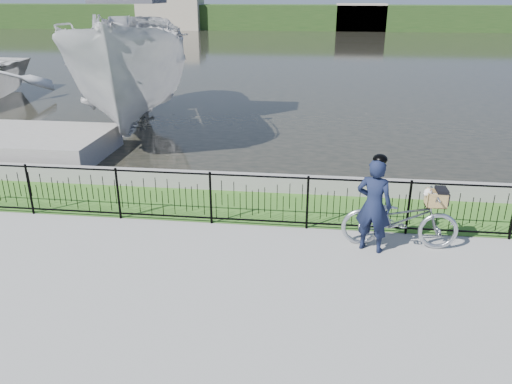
# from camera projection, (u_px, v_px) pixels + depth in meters

# --- Properties ---
(ground) EXTENTS (120.00, 120.00, 0.00)m
(ground) POSITION_uv_depth(u_px,v_px,m) (248.00, 264.00, 8.97)
(ground) COLOR gray
(ground) RESTS_ON ground
(grass_strip) EXTENTS (60.00, 2.00, 0.01)m
(grass_strip) POSITION_uv_depth(u_px,v_px,m) (264.00, 206.00, 11.36)
(grass_strip) COLOR #386920
(grass_strip) RESTS_ON ground
(water) EXTENTS (120.00, 120.00, 0.00)m
(water) POSITION_uv_depth(u_px,v_px,m) (305.00, 54.00, 39.35)
(water) COLOR black
(water) RESTS_ON ground
(quay_wall) EXTENTS (60.00, 0.30, 0.40)m
(quay_wall) POSITION_uv_depth(u_px,v_px,m) (268.00, 183.00, 12.21)
(quay_wall) COLOR gray
(quay_wall) RESTS_ON ground
(fence) EXTENTS (14.00, 0.06, 1.15)m
(fence) POSITION_uv_depth(u_px,v_px,m) (259.00, 200.00, 10.22)
(fence) COLOR black
(fence) RESTS_ON ground
(far_treeline) EXTENTS (120.00, 6.00, 3.00)m
(far_treeline) POSITION_uv_depth(u_px,v_px,m) (312.00, 17.00, 63.65)
(far_treeline) COLOR #274319
(far_treeline) RESTS_ON ground
(far_building_left) EXTENTS (8.00, 4.00, 4.00)m
(far_building_left) POSITION_uv_depth(u_px,v_px,m) (170.00, 13.00, 63.66)
(far_building_left) COLOR #A19682
(far_building_left) RESTS_ON ground
(far_building_right) EXTENTS (6.00, 3.00, 3.20)m
(far_building_right) POSITION_uv_depth(u_px,v_px,m) (361.00, 17.00, 61.55)
(far_building_right) COLOR #A19682
(far_building_right) RESTS_ON ground
(bicycle_rig) EXTENTS (2.16, 0.75, 1.24)m
(bicycle_rig) POSITION_uv_depth(u_px,v_px,m) (400.00, 219.00, 9.40)
(bicycle_rig) COLOR #A3A8AF
(bicycle_rig) RESTS_ON ground
(cyclist) EXTENTS (0.77, 0.63, 1.88)m
(cyclist) POSITION_uv_depth(u_px,v_px,m) (374.00, 204.00, 9.14)
(cyclist) COLOR black
(cyclist) RESTS_ON ground
(boat_near) EXTENTS (6.30, 10.97, 5.79)m
(boat_near) POSITION_uv_depth(u_px,v_px,m) (134.00, 68.00, 17.33)
(boat_near) COLOR #B6B6B6
(boat_near) RESTS_ON water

